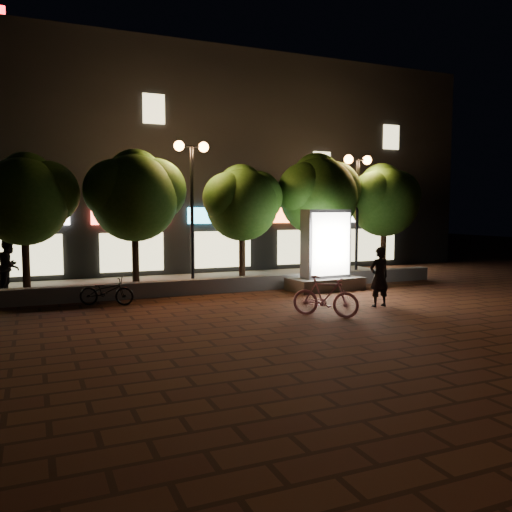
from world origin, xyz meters
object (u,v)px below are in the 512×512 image
street_lamp_right (358,184)px  pedestrian (10,266)px  tree_mid (243,200)px  scooter_pink (325,296)px  tree_far_right (384,198)px  street_lamp_left (192,176)px  tree_far_left (25,196)px  scooter_parked (107,291)px  ad_kiosk (325,258)px  rider (379,277)px  tree_right (319,192)px  tree_left (135,192)px

street_lamp_right → pedestrian: bearing=177.3°
tree_mid → scooter_pink: tree_mid is taller
tree_far_right → street_lamp_left: (-8.55, -0.26, 0.66)m
scooter_pink → pedestrian: bearing=95.6°
street_lamp_left → scooter_pink: 7.35m
tree_far_left → scooter_parked: tree_far_left is taller
scooter_pink → tree_mid: bearing=44.7°
ad_kiosk → scooter_pink: 4.80m
street_lamp_left → rider: 7.56m
tree_mid → scooter_parked: bearing=-155.3°
tree_mid → street_lamp_left: street_lamp_left is taller
tree_right → pedestrian: 11.64m
scooter_parked → pedestrian: (-2.69, 2.81, 0.59)m
street_lamp_left → street_lamp_right: 7.00m
ad_kiosk → scooter_parked: ad_kiosk is taller
tree_far_left → tree_right: bearing=0.0°
tree_mid → scooter_parked: 6.52m
tree_left → tree_right: (7.30, 0.00, 0.12)m
scooter_pink → ad_kiosk: bearing=15.9°
tree_mid → rider: 6.59m
tree_left → scooter_parked: size_ratio=3.01×
scooter_parked → ad_kiosk: bearing=-65.1°
tree_right → ad_kiosk: 3.56m
street_lamp_left → pedestrian: street_lamp_left is taller
tree_far_left → pedestrian: size_ratio=2.47×
tree_mid → pedestrian: 8.35m
street_lamp_left → scooter_pink: size_ratio=2.86×
rider → street_lamp_right: bearing=-118.4°
street_lamp_right → tree_far_left: bearing=178.8°
tree_right → scooter_pink: tree_right is taller
tree_mid → ad_kiosk: size_ratio=1.57×
tree_far_right → pedestrian: 14.75m
street_lamp_left → pedestrian: size_ratio=2.77×
tree_left → rider: 8.74m
tree_far_left → scooter_pink: bearing=-41.7°
scooter_parked → street_lamp_right: bearing=-53.6°
tree_mid → street_lamp_left: 2.22m
tree_far_right → rider: (-4.52, -5.83, -2.49)m
tree_far_left → scooter_parked: size_ratio=2.85×
tree_left → tree_far_left: bearing=-180.0°
pedestrian → tree_far_left: bearing=-103.2°
rider → scooter_parked: (-7.34, 3.37, -0.46)m
scooter_parked → tree_far_left: bearing=65.3°
scooter_parked → scooter_pink: bearing=-103.7°
rider → scooter_parked: bearing=-25.0°
street_lamp_left → tree_left: bearing=172.3°
tree_right → street_lamp_left: (-5.36, -0.26, 0.46)m
pedestrian → rider: bearing=-102.9°
tree_left → tree_far_right: bearing=-0.0°
pedestrian → tree_left: bearing=-76.1°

